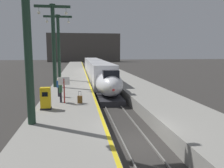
# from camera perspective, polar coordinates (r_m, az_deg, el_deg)

# --- Properties ---
(ground_plane) EXTENTS (260.00, 260.00, 0.00)m
(ground_plane) POSITION_cam_1_polar(r_m,az_deg,el_deg) (13.31, 6.17, -14.83)
(ground_plane) COLOR #33302D
(platform_left) EXTENTS (4.80, 110.00, 1.05)m
(platform_left) POSITION_cam_1_polar(r_m,az_deg,el_deg) (36.88, -9.85, 0.87)
(platform_left) COLOR gray
(platform_left) RESTS_ON ground
(platform_right) EXTENTS (4.80, 110.00, 1.05)m
(platform_right) POSITION_cam_1_polar(r_m,az_deg,el_deg) (37.57, 2.59, 1.12)
(platform_right) COLOR gray
(platform_right) RESTS_ON ground
(platform_left_safety_stripe) EXTENTS (0.20, 107.80, 0.01)m
(platform_left_safety_stripe) POSITION_cam_1_polar(r_m,az_deg,el_deg) (36.83, -6.33, 1.76)
(platform_left_safety_stripe) COLOR yellow
(platform_left_safety_stripe) RESTS_ON platform_left
(rail_main_left) EXTENTS (0.08, 110.00, 0.12)m
(rail_main_left) POSITION_cam_1_polar(r_m,az_deg,el_deg) (39.73, -4.99, 0.81)
(rail_main_left) COLOR slate
(rail_main_left) RESTS_ON ground
(rail_main_right) EXTENTS (0.08, 110.00, 0.12)m
(rail_main_right) POSITION_cam_1_polar(r_m,az_deg,el_deg) (39.85, -2.84, 0.86)
(rail_main_right) COLOR slate
(rail_main_right) RESTS_ON ground
(highspeed_train_main) EXTENTS (2.92, 37.78, 3.60)m
(highspeed_train_main) POSITION_cam_1_polar(r_m,az_deg,el_deg) (38.82, -3.85, 3.43)
(highspeed_train_main) COLOR silver
(highspeed_train_main) RESTS_ON ground
(station_column_near) EXTENTS (4.00, 0.68, 9.45)m
(station_column_near) POSITION_cam_1_polar(r_m,az_deg,el_deg) (13.49, -20.59, 14.61)
(station_column_near) COLOR #1E3828
(station_column_near) RESTS_ON platform_left
(station_column_mid) EXTENTS (4.00, 0.68, 9.40)m
(station_column_mid) POSITION_cam_1_polar(r_m,az_deg,el_deg) (27.11, -14.60, 11.16)
(station_column_mid) COLOR #1E3828
(station_column_mid) RESTS_ON platform_left
(station_column_far) EXTENTS (4.00, 0.68, 9.29)m
(station_column_far) POSITION_cam_1_polar(r_m,az_deg,el_deg) (33.85, -13.40, 10.48)
(station_column_far) COLOR #1E3828
(station_column_far) RESTS_ON platform_left
(passenger_near_edge) EXTENTS (0.28, 0.56, 1.69)m
(passenger_near_edge) POSITION_cam_1_polar(r_m,az_deg,el_deg) (18.84, -12.90, -1.61)
(passenger_near_edge) COLOR #23232D
(passenger_near_edge) RESTS_ON platform_left
(passenger_mid_platform) EXTENTS (0.43, 0.43, 1.69)m
(passenger_mid_platform) POSITION_cam_1_polar(r_m,az_deg,el_deg) (21.27, -13.32, -0.51)
(passenger_mid_platform) COLOR #23232D
(passenger_mid_platform) RESTS_ON platform_left
(rolling_suitcase) EXTENTS (0.40, 0.22, 0.98)m
(rolling_suitcase) POSITION_cam_1_polar(r_m,az_deg,el_deg) (18.40, -8.14, -3.90)
(rolling_suitcase) COLOR brown
(rolling_suitcase) RESTS_ON platform_left
(ticket_machine_yellow) EXTENTS (0.76, 0.62, 1.60)m
(ticket_machine_yellow) POSITION_cam_1_polar(r_m,az_deg,el_deg) (16.92, -16.47, -3.72)
(ticket_machine_yellow) COLOR yellow
(ticket_machine_yellow) RESTS_ON platform_left
(departure_info_board) EXTENTS (0.90, 0.10, 2.12)m
(departure_info_board) POSITION_cam_1_polar(r_m,az_deg,el_deg) (18.46, -12.07, -0.17)
(departure_info_board) COLOR maroon
(departure_info_board) RESTS_ON platform_left
(terminus_back_wall) EXTENTS (36.00, 2.00, 14.00)m
(terminus_back_wall) POSITION_cam_1_polar(r_m,az_deg,el_deg) (113.88, -7.06, 9.14)
(terminus_back_wall) COLOR #4C4742
(terminus_back_wall) RESTS_ON ground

